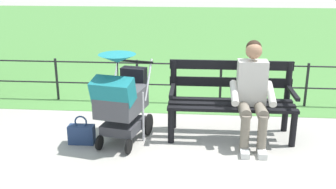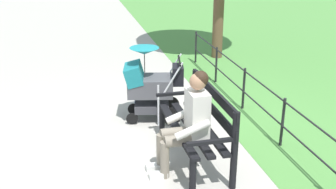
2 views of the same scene
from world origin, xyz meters
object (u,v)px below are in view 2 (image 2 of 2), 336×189
Objects in this scene: park_bench at (200,121)px; stroller at (150,83)px; person_on_bench at (188,120)px; handbag at (140,100)px.

park_bench is 1.39× the size of stroller.
person_on_bench reaches higher than handbag.
person_on_bench is 1.11× the size of stroller.
person_on_bench is at bearing 137.05° from park_bench.
person_on_bench is at bearing -174.04° from handbag.
park_bench is 0.36m from person_on_bench.
stroller is (1.59, 0.15, -0.08)m from person_on_bench.
handbag is at bearing 5.96° from person_on_bench.
park_bench is 1.95m from handbag.
person_on_bench is at bearing -174.66° from stroller.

